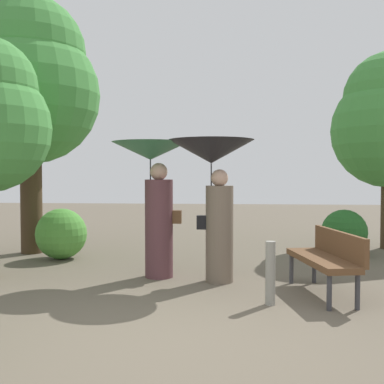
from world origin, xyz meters
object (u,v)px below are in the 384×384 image
object	(u,v)px
person_right	(214,177)
tree_mid_left	(30,82)
person_left	(154,184)
path_marker_post	(270,273)
park_bench	(327,256)

from	to	relation	value
person_right	tree_mid_left	distance (m)	4.69
person_left	tree_mid_left	distance (m)	3.94
path_marker_post	person_right	bearing A→B (deg)	122.40
person_right	tree_mid_left	size ratio (longest dim) A/B	0.41
person_right	tree_mid_left	bearing A→B (deg)	56.28
tree_mid_left	path_marker_post	distance (m)	6.31
person_left	person_right	xyz separation A→B (m)	(0.91, -0.23, 0.11)
tree_mid_left	path_marker_post	bearing A→B (deg)	-36.70
park_bench	tree_mid_left	bearing A→B (deg)	-129.36
person_left	park_bench	world-z (taller)	person_left
person_left	park_bench	size ratio (longest dim) A/B	1.31
person_right	path_marker_post	xyz separation A→B (m)	(0.72, -1.14, -1.15)
path_marker_post	tree_mid_left	bearing A→B (deg)	143.30
person_left	park_bench	bearing A→B (deg)	-112.98
person_right	path_marker_post	world-z (taller)	person_right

